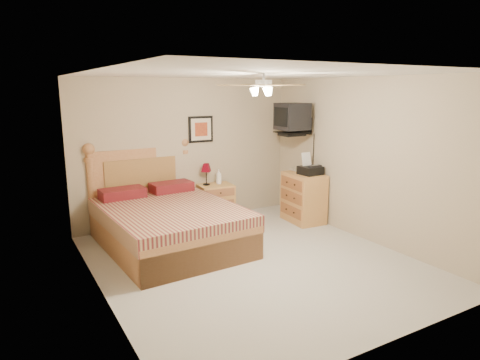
% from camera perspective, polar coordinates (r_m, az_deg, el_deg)
% --- Properties ---
extents(floor, '(4.50, 4.50, 0.00)m').
position_cam_1_polar(floor, '(5.95, 1.83, -10.83)').
color(floor, '#AAA69A').
rests_on(floor, ground).
extents(ceiling, '(4.00, 4.50, 0.04)m').
position_cam_1_polar(ceiling, '(5.49, 2.01, 13.98)').
color(ceiling, white).
rests_on(ceiling, ground).
extents(wall_back, '(4.00, 0.04, 2.50)m').
position_cam_1_polar(wall_back, '(7.57, -7.12, 3.86)').
color(wall_back, tan).
rests_on(wall_back, ground).
extents(wall_front, '(4.00, 0.04, 2.50)m').
position_cam_1_polar(wall_front, '(3.92, 19.61, -4.40)').
color(wall_front, tan).
rests_on(wall_front, ground).
extents(wall_left, '(0.04, 4.50, 2.50)m').
position_cam_1_polar(wall_left, '(4.86, -18.55, -1.22)').
color(wall_left, tan).
rests_on(wall_left, ground).
extents(wall_right, '(0.04, 4.50, 2.50)m').
position_cam_1_polar(wall_right, '(6.84, 16.31, 2.61)').
color(wall_right, tan).
rests_on(wall_right, ground).
extents(bed, '(1.88, 2.40, 1.50)m').
position_cam_1_polar(bed, '(6.35, -9.48, -2.40)').
color(bed, '#AD693E').
rests_on(bed, ground).
extents(nightstand, '(0.63, 0.49, 0.64)m').
position_cam_1_polar(nightstand, '(7.71, -3.24, -2.96)').
color(nightstand, '#C49347').
rests_on(nightstand, ground).
extents(table_lamp, '(0.22, 0.22, 0.39)m').
position_cam_1_polar(table_lamp, '(7.61, -4.52, 0.78)').
color(table_lamp, '#620110').
rests_on(table_lamp, nightstand).
extents(lotion_bottle, '(0.11, 0.11, 0.26)m').
position_cam_1_polar(lotion_bottle, '(7.68, -2.85, 0.45)').
color(lotion_bottle, white).
rests_on(lotion_bottle, nightstand).
extents(framed_picture, '(0.46, 0.04, 0.46)m').
position_cam_1_polar(framed_picture, '(7.61, -5.25, 6.75)').
color(framed_picture, black).
rests_on(framed_picture, wall_back).
extents(dresser, '(0.57, 0.77, 0.87)m').
position_cam_1_polar(dresser, '(7.64, 8.48, -2.34)').
color(dresser, '#C27B3B').
rests_on(dresser, ground).
extents(fax_machine, '(0.37, 0.39, 0.37)m').
position_cam_1_polar(fax_machine, '(7.45, 9.39, 2.14)').
color(fax_machine, black).
rests_on(fax_machine, dresser).
extents(magazine_lower, '(0.22, 0.29, 0.03)m').
position_cam_1_polar(magazine_lower, '(7.70, 7.13, 1.22)').
color(magazine_lower, '#A99C8B').
rests_on(magazine_lower, dresser).
extents(magazine_upper, '(0.28, 0.34, 0.02)m').
position_cam_1_polar(magazine_upper, '(7.71, 7.31, 1.42)').
color(magazine_upper, gray).
rests_on(magazine_upper, magazine_lower).
extents(wall_tv, '(0.56, 0.46, 0.58)m').
position_cam_1_polar(wall_tv, '(7.61, 7.89, 8.12)').
color(wall_tv, black).
rests_on(wall_tv, wall_right).
extents(ceiling_fan, '(1.14, 1.14, 0.28)m').
position_cam_1_polar(ceiling_fan, '(5.32, 3.17, 12.53)').
color(ceiling_fan, silver).
rests_on(ceiling_fan, ceiling).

